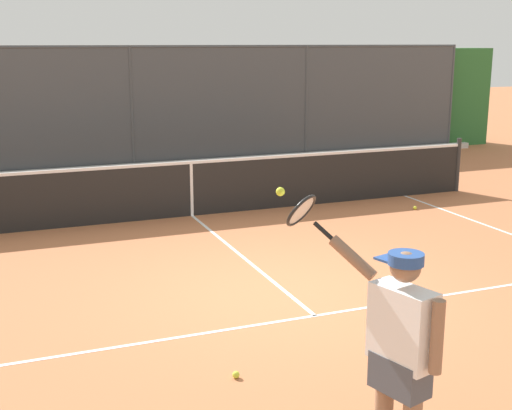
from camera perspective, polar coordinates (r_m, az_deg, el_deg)
The scene contains 7 objects.
ground_plane at distance 8.30m, azimuth 2.59°, elevation -7.31°, with size 60.00×60.00×0.00m, color #B76B42.
court_line_markings at distance 7.35m, azimuth 6.29°, elevation -10.20°, with size 8.68×8.75×0.01m.
fence_backdrop at distance 17.00m, azimuth -10.68°, elevation 7.88°, with size 20.91×1.37×2.86m.
tennis_net at distance 11.83m, azimuth -5.38°, elevation 1.43°, with size 11.15×0.09×1.07m.
tennis_player at distance 4.80m, azimuth 11.73°, elevation -11.50°, with size 0.73×1.25×1.90m.
tennis_ball_mid_court at distance 6.33m, azimuth -1.67°, elevation -13.89°, with size 0.07×0.07×0.07m, color #C1D138.
tennis_ball_by_sideline at distance 12.63m, azimuth 13.05°, elevation -0.23°, with size 0.07×0.07×0.07m, color #CCDB33.
Camera 1 is at (3.19, 7.08, 2.94)m, focal length 48.24 mm.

